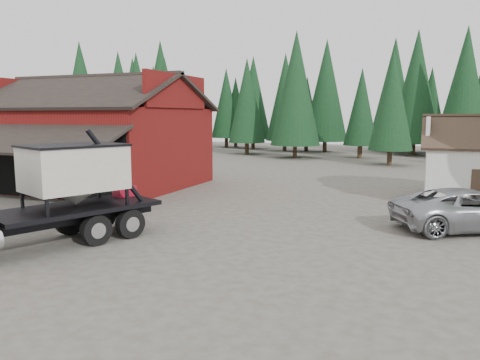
% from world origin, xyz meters
% --- Properties ---
extents(ground, '(120.00, 120.00, 0.00)m').
position_xyz_m(ground, '(0.00, 0.00, 0.00)').
color(ground, '#4D473C').
rests_on(ground, ground).
extents(red_barn, '(12.80, 13.63, 7.18)m').
position_xyz_m(red_barn, '(-11.00, 9.90, 2.69)').
color(red_barn, maroon).
rests_on(red_barn, ground).
extents(conifer_backdrop, '(76.00, 16.00, 16.00)m').
position_xyz_m(conifer_backdrop, '(0.00, 42.00, 0.00)').
color(conifer_backdrop, black).
rests_on(conifer_backdrop, ground).
extents(near_pine_a, '(4.40, 4.40, 11.40)m').
position_xyz_m(near_pine_a, '(-22.00, 28.00, 6.39)').
color(near_pine_a, '#382619').
rests_on(near_pine_a, ground).
extents(near_pine_b, '(3.96, 3.96, 10.40)m').
position_xyz_m(near_pine_b, '(6.00, 30.00, 5.89)').
color(near_pine_b, '#382619').
rests_on(near_pine_b, ground).
extents(near_pine_d, '(5.28, 5.28, 13.40)m').
position_xyz_m(near_pine_d, '(-4.00, 34.00, 7.39)').
color(near_pine_d, '#382619').
rests_on(near_pine_d, ground).
extents(feed_truck, '(5.81, 9.30, 4.10)m').
position_xyz_m(feed_truck, '(-3.48, -2.98, 1.92)').
color(feed_truck, black).
rests_on(feed_truck, ground).
extents(silver_car, '(6.62, 5.22, 1.67)m').
position_xyz_m(silver_car, '(10.66, 5.44, 0.84)').
color(silver_car, '#A2A4AA').
rests_on(silver_car, ground).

